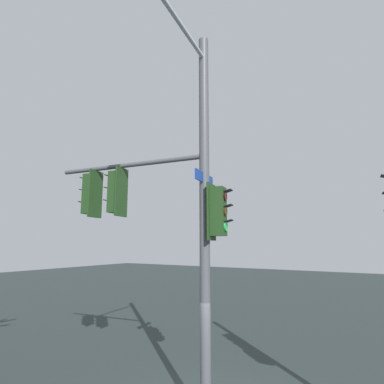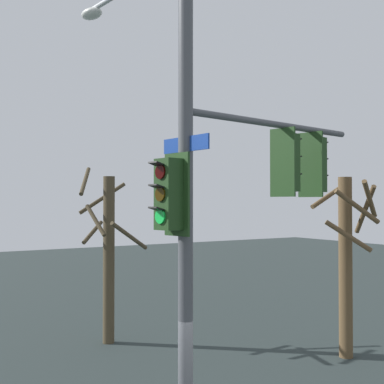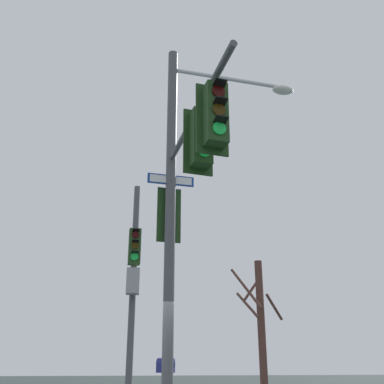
% 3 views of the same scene
% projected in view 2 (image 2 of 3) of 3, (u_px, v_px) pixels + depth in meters
% --- Properties ---
extents(main_signal_pole_assembly, '(3.92, 4.96, 8.87)m').
position_uv_depth(main_signal_pole_assembly, '(220.00, 167.00, 8.65)').
color(main_signal_pole_assembly, '#4C4F54').
rests_on(main_signal_pole_assembly, ground).
extents(bare_tree_behind_pole, '(1.71, 1.87, 5.08)m').
position_uv_depth(bare_tree_behind_pole, '(347.00, 258.00, 14.15)').
color(bare_tree_behind_pole, brown).
rests_on(bare_tree_behind_pole, ground).
extents(bare_tree_across_street, '(2.23, 2.23, 5.51)m').
position_uv_depth(bare_tree_across_street, '(108.00, 252.00, 15.62)').
color(bare_tree_across_street, '#473C29').
rests_on(bare_tree_across_street, ground).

